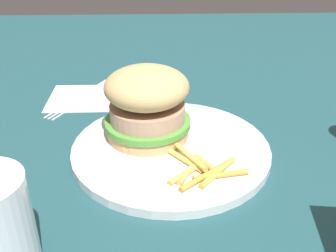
% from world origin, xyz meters
% --- Properties ---
extents(ground_plane, '(1.60, 1.60, 0.00)m').
position_xyz_m(ground_plane, '(0.00, 0.00, 0.00)').
color(ground_plane, '#1E474C').
extents(plate, '(0.26, 0.26, 0.01)m').
position_xyz_m(plate, '(-0.02, -0.02, 0.01)').
color(plate, silver).
rests_on(plate, ground_plane).
extents(sandwich, '(0.12, 0.12, 0.10)m').
position_xyz_m(sandwich, '(0.01, -0.04, 0.06)').
color(sandwich, tan).
rests_on(sandwich, plate).
extents(fries_pile, '(0.11, 0.11, 0.01)m').
position_xyz_m(fries_pile, '(-0.05, 0.04, 0.02)').
color(fries_pile, '#E5B251').
rests_on(fries_pile, plate).
extents(napkin, '(0.11, 0.11, 0.00)m').
position_xyz_m(napkin, '(0.13, -0.20, 0.00)').
color(napkin, white).
rests_on(napkin, ground_plane).
extents(fork, '(0.09, 0.16, 0.00)m').
position_xyz_m(fork, '(0.13, -0.19, 0.00)').
color(fork, silver).
rests_on(fork, napkin).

